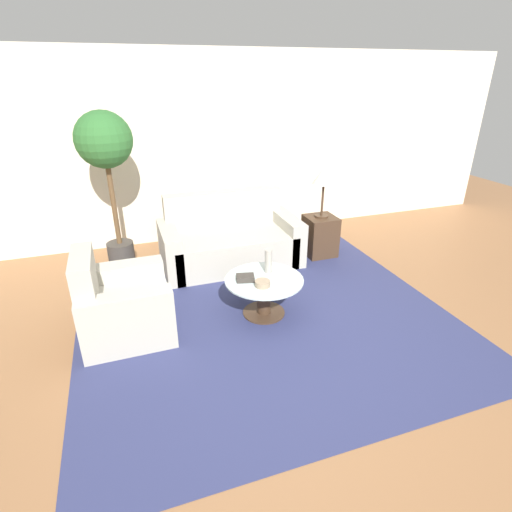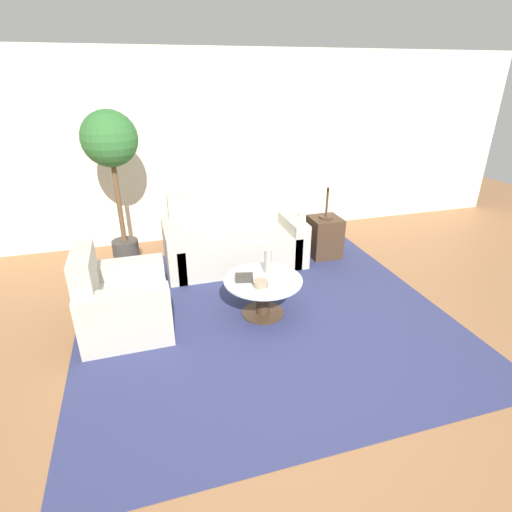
% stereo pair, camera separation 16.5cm
% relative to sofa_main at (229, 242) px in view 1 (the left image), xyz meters
% --- Properties ---
extents(ground_plane, '(14.00, 14.00, 0.00)m').
position_rel_sofa_main_xyz_m(ground_plane, '(-0.09, -2.04, -0.28)').
color(ground_plane, '#8E603D').
extents(wall_back, '(10.00, 0.06, 2.60)m').
position_rel_sofa_main_xyz_m(wall_back, '(-0.09, 1.04, 1.02)').
color(wall_back, beige).
rests_on(wall_back, ground_plane).
extents(rug, '(3.67, 3.50, 0.01)m').
position_rel_sofa_main_xyz_m(rug, '(-0.01, -1.34, -0.28)').
color(rug, navy).
rests_on(rug, ground_plane).
extents(sofa_main, '(1.74, 0.87, 0.89)m').
position_rel_sofa_main_xyz_m(sofa_main, '(0.00, 0.00, 0.00)').
color(sofa_main, '#B2AD9E').
rests_on(sofa_main, ground_plane).
extents(armchair, '(0.81, 0.85, 0.85)m').
position_rel_sofa_main_xyz_m(armchair, '(-1.40, -1.21, -0.00)').
color(armchair, '#B2AD9E').
rests_on(armchair, ground_plane).
extents(coffee_table, '(0.79, 0.79, 0.40)m').
position_rel_sofa_main_xyz_m(coffee_table, '(-0.01, -1.34, -0.02)').
color(coffee_table, '#422D1E').
rests_on(coffee_table, ground_plane).
extents(side_table, '(0.39, 0.39, 0.54)m').
position_rel_sofa_main_xyz_m(side_table, '(1.22, -0.18, -0.01)').
color(side_table, '#422D1E').
rests_on(side_table, ground_plane).
extents(table_lamp, '(0.29, 0.29, 0.68)m').
position_rel_sofa_main_xyz_m(table_lamp, '(1.22, -0.18, 0.79)').
color(table_lamp, '#422D1E').
rests_on(table_lamp, side_table).
extents(potted_plant, '(0.64, 0.64, 1.92)m').
position_rel_sofa_main_xyz_m(potted_plant, '(-1.35, 0.29, 1.14)').
color(potted_plant, '#3D3833').
rests_on(potted_plant, ground_plane).
extents(vase, '(0.07, 0.07, 0.25)m').
position_rel_sofa_main_xyz_m(vase, '(0.09, -1.21, 0.25)').
color(vase, '#9E998E').
rests_on(vase, coffee_table).
extents(bowl, '(0.15, 0.15, 0.06)m').
position_rel_sofa_main_xyz_m(bowl, '(-0.07, -1.47, 0.15)').
color(bowl, gray).
rests_on(bowl, coffee_table).
extents(book_stack, '(0.20, 0.17, 0.05)m').
position_rel_sofa_main_xyz_m(book_stack, '(-0.19, -1.30, 0.15)').
color(book_stack, '#38332D').
rests_on(book_stack, coffee_table).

